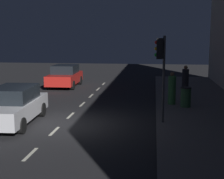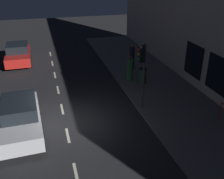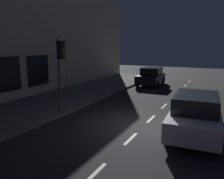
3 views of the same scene
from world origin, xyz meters
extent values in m
plane|color=#232326|center=(0.00, 0.00, 0.00)|extent=(60.00, 60.00, 0.00)
cube|color=#5B5654|center=(6.25, 0.00, 0.07)|extent=(4.50, 32.00, 0.15)
cube|color=beige|center=(0.00, -3.60, 0.00)|extent=(0.12, 1.20, 0.01)
cube|color=beige|center=(0.00, -1.00, 0.00)|extent=(0.12, 1.20, 0.01)
cube|color=beige|center=(0.00, 1.60, 0.00)|extent=(0.12, 1.20, 0.01)
cube|color=beige|center=(0.00, 4.20, 0.00)|extent=(0.12, 1.20, 0.01)
cube|color=beige|center=(0.00, 6.80, 0.00)|extent=(0.12, 1.20, 0.01)
cube|color=beige|center=(0.00, 9.40, 0.00)|extent=(0.12, 1.20, 0.01)
cube|color=beige|center=(0.00, 12.00, 0.00)|extent=(0.12, 1.20, 0.01)
cylinder|color=#424244|center=(4.26, 0.40, 1.94)|extent=(0.11, 0.11, 3.58)
cube|color=black|center=(4.07, 0.40, 3.21)|extent=(0.26, 0.32, 0.84)
sphere|color=red|center=(3.93, 0.40, 3.46)|extent=(0.15, 0.15, 0.15)
sphere|color=gold|center=(3.93, 0.40, 3.21)|extent=(0.15, 0.15, 0.15)
sphere|color=green|center=(3.93, 0.40, 2.96)|extent=(0.15, 0.15, 0.15)
cube|color=red|center=(-2.57, 10.10, 0.63)|extent=(1.91, 4.10, 0.70)
cube|color=black|center=(-2.57, 10.26, 1.28)|extent=(1.66, 2.14, 0.60)
cylinder|color=black|center=(-1.69, 8.85, 0.32)|extent=(0.23, 0.64, 0.64)
cylinder|color=black|center=(-3.41, 8.82, 0.32)|extent=(0.23, 0.64, 0.64)
cylinder|color=black|center=(-1.73, 11.38, 0.32)|extent=(0.23, 0.64, 0.64)
cylinder|color=black|center=(-3.45, 11.35, 0.32)|extent=(0.23, 0.64, 0.64)
cube|color=#B7B7BC|center=(-2.04, -0.14, 0.63)|extent=(1.99, 4.58, 0.70)
cube|color=black|center=(-2.05, 0.04, 1.28)|extent=(1.67, 2.41, 0.60)
cylinder|color=black|center=(-1.14, -1.49, 0.32)|extent=(0.25, 0.65, 0.64)
cylinder|color=black|center=(-1.28, 1.29, 0.32)|extent=(0.25, 0.65, 0.64)
cylinder|color=black|center=(-2.93, 1.21, 0.32)|extent=(0.25, 0.65, 0.64)
cylinder|color=#336B38|center=(4.82, 4.17, 0.90)|extent=(0.55, 0.55, 1.49)
sphere|color=brown|center=(4.82, 4.17, 1.75)|extent=(0.22, 0.22, 0.22)
cube|color=brown|center=(4.87, 4.08, 1.75)|extent=(0.07, 0.07, 0.06)
cylinder|color=#232328|center=(5.68, 6.25, 0.97)|extent=(0.54, 0.54, 1.65)
sphere|color=#936B4C|center=(5.68, 6.25, 1.90)|extent=(0.22, 0.22, 0.22)
cube|color=#936B4C|center=(5.77, 6.20, 1.90)|extent=(0.07, 0.07, 0.06)
cylinder|color=#2D5633|center=(5.48, 3.54, 0.63)|extent=(0.51, 0.51, 0.95)
cylinder|color=black|center=(5.48, 3.54, 1.13)|extent=(0.54, 0.54, 0.06)
camera|label=1|loc=(3.86, -13.35, 3.77)|focal=53.56mm
camera|label=2|loc=(-0.75, -11.56, 7.26)|focal=42.70mm
camera|label=3|loc=(-2.84, 8.84, 3.34)|focal=35.62mm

